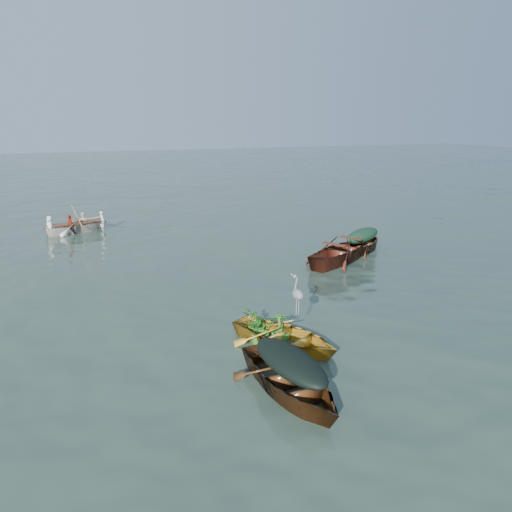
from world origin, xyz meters
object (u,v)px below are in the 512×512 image
Objects in this scene: dark_covered_boat at (290,394)px; open_wooden_boat at (342,261)px; heron at (298,301)px; yellow_dinghy at (285,347)px; green_tarp_boat at (362,253)px; rowed_boat at (78,232)px.

dark_covered_boat is 9.16m from open_wooden_boat.
heron is at bearing 54.52° from dark_covered_boat.
open_wooden_boat is (4.87, 5.41, 0.00)m from yellow_dinghy.
green_tarp_boat is 12.41m from rowed_boat.
heron is at bearing 106.25° from green_tarp_boat.
dark_covered_boat is (-0.77, -1.81, 0.00)m from yellow_dinghy.
open_wooden_boat reaches higher than rowed_boat.
green_tarp_boat reaches higher than rowed_boat.
green_tarp_boat is 4.29× the size of heron.
dark_covered_boat reaches higher than rowed_boat.
open_wooden_boat reaches higher than yellow_dinghy.
green_tarp_boat is at bearing -89.19° from open_wooden_boat.
rowed_boat is at bearing 75.64° from yellow_dinghy.
green_tarp_boat is (6.20, 6.16, 0.00)m from yellow_dinghy.
yellow_dinghy is at bearing 61.65° from dark_covered_boat.
dark_covered_boat is at bearing 109.51° from green_tarp_boat.
rowed_boat is at bearing 94.46° from dark_covered_boat.
open_wooden_boat is at bearing 90.00° from green_tarp_boat.
dark_covered_boat reaches higher than green_tarp_boat.
heron is at bearing 5.19° from yellow_dinghy.
heron reaches higher than dark_covered_boat.
rowed_boat is (-9.67, 7.78, 0.00)m from green_tarp_boat.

